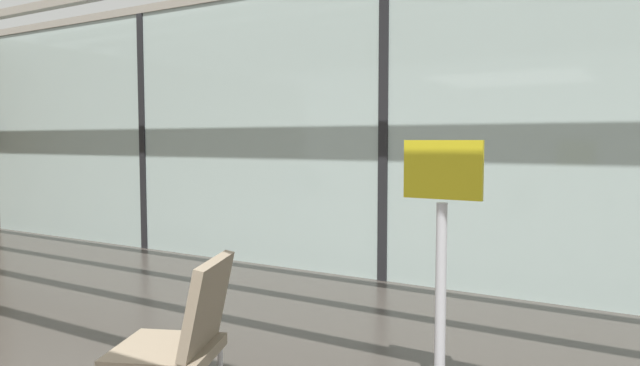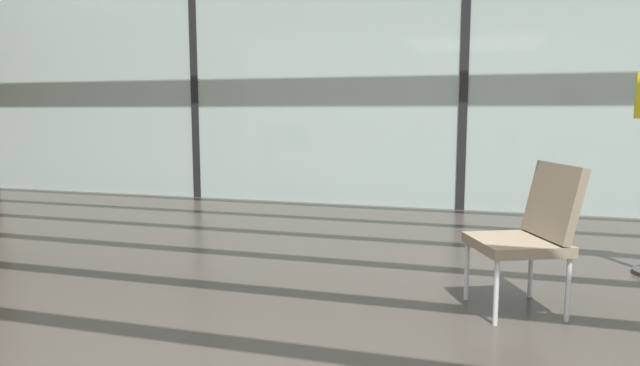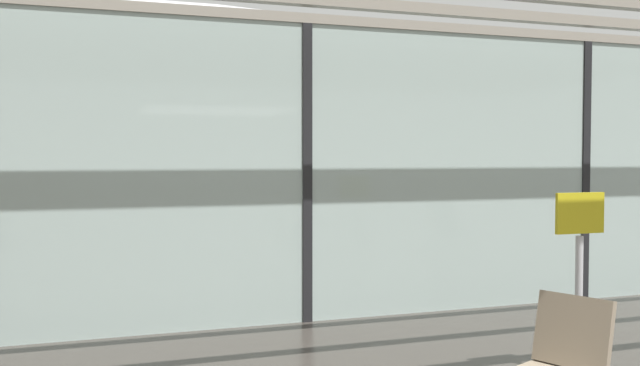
{
  "view_description": "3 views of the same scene",
  "coord_description": "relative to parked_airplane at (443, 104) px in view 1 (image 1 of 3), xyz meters",
  "views": [
    {
      "loc": [
        2.57,
        -0.26,
        1.44
      ],
      "look_at": [
        -1.32,
        6.09,
        0.9
      ],
      "focal_mm": 33.1,
      "sensor_mm": 36.0,
      "label": 1
    },
    {
      "loc": [
        0.24,
        -1.62,
        1.17
      ],
      "look_at": [
        -0.76,
        1.78,
        0.71
      ],
      "focal_mm": 31.26,
      "sensor_mm": 36.0,
      "label": 2
    },
    {
      "loc": [
        -2.2,
        -1.65,
        1.73
      ],
      "look_at": [
        0.89,
        7.36,
        1.35
      ],
      "focal_mm": 38.98,
      "sensor_mm": 36.0,
      "label": 3
    }
  ],
  "objects": [
    {
      "name": "glass_curtain_wall",
      "position": [
        0.99,
        -4.46,
        -0.53
      ],
      "size": [
        14.0,
        0.08,
        3.08
      ],
      "primitive_type": "cube",
      "color": "#A3B7B2",
      "rests_on": "ground"
    },
    {
      "name": "window_mullion_0",
      "position": [
        -2.51,
        -4.46,
        -0.53
      ],
      "size": [
        0.1,
        0.12,
        3.08
      ],
      "primitive_type": "cube",
      "color": "black",
      "rests_on": "ground"
    },
    {
      "name": "window_mullion_1",
      "position": [
        0.99,
        -4.46,
        -0.53
      ],
      "size": [
        0.1,
        0.12,
        3.08
      ],
      "primitive_type": "cube",
      "color": "black",
      "rests_on": "ground"
    },
    {
      "name": "parked_airplane",
      "position": [
        0.0,
        0.0,
        0.0
      ],
      "size": [
        13.73,
        4.15,
        4.15
      ],
      "color": "silver",
      "rests_on": "ground"
    },
    {
      "name": "lounge_chair_1",
      "position": [
        1.52,
        -7.87,
        -1.58
      ],
      "size": [
        0.67,
        0.65,
        0.87
      ],
      "rotation": [
        0.0,
        0.0,
        5.12
      ],
      "color": "#7F705B",
      "rests_on": "ground"
    },
    {
      "name": "info_sign",
      "position": [
        2.46,
        -6.86,
        -1.4
      ],
      "size": [
        0.44,
        0.32,
        1.44
      ],
      "color": "#333333",
      "rests_on": "ground"
    }
  ]
}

